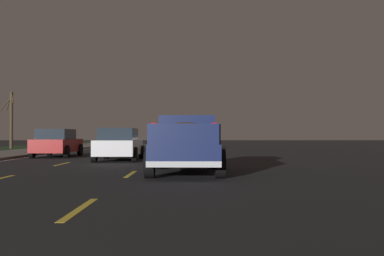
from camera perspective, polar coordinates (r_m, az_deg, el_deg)
ground at (r=29.47m, az=-7.38°, el=-3.21°), size 144.00×144.00×0.00m
sidewalk_shoulder at (r=31.25m, az=-21.08°, el=-2.92°), size 108.00×4.00×0.12m
lane_markings at (r=33.54m, az=-11.88°, el=-2.91°), size 108.45×7.04×0.01m
pickup_truck at (r=14.93m, az=-0.65°, el=-1.80°), size 5.47×2.37×1.87m
sedan_red at (r=26.69m, az=-16.32°, el=-1.75°), size 4.41×2.04×1.54m
sedan_silver at (r=38.68m, az=-0.81°, el=-1.49°), size 4.45×2.10×1.54m
sedan_white at (r=22.28m, az=-8.98°, el=-1.97°), size 4.40×2.03×1.54m
bare_tree_far at (r=43.77m, az=-21.45°, el=1.12°), size 1.38×1.47×5.11m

